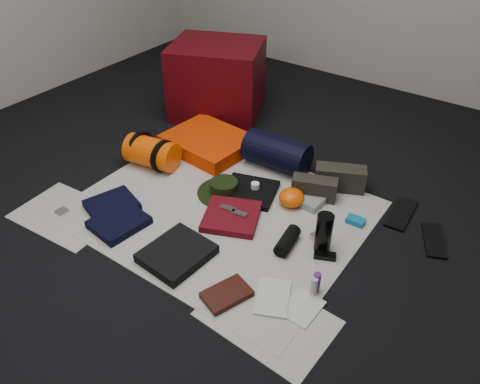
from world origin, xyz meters
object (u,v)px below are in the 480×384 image
Objects in this scene: water_bottle at (324,232)px; paperback_book at (227,294)px; navy_duffel at (277,153)px; sleeping_pad at (208,142)px; stuff_sack at (152,153)px; compact_camera at (318,239)px; red_cabinet at (217,79)px.

paperback_book is (-0.21, -0.56, -0.10)m from water_bottle.
navy_duffel is at bearing 130.14° from paperback_book.
sleeping_pad is 2.50× the size of water_bottle.
sleeping_pad is at bearing 152.11° from paperback_book.
stuff_sack reaches higher than compact_camera.
red_cabinet is at bearing 146.16° from water_bottle.
red_cabinet is 1.67m from compact_camera.
stuff_sack is at bearing -104.22° from red_cabinet.
sleeping_pad is 1.30× the size of navy_duffel.
stuff_sack is 1.29m from water_bottle.
stuff_sack reaches higher than sleeping_pad.
navy_duffel reaches higher than compact_camera.
stuff_sack is at bearing -157.60° from compact_camera.
water_bottle is (0.61, -0.53, -0.00)m from navy_duffel.
paperback_book is at bearing -74.06° from red_cabinet.
sleeping_pad is (0.30, -0.50, -0.22)m from red_cabinet.
compact_camera is 0.40× the size of paperback_book.
water_bottle is at bearing -21.88° from sleeping_pad.
red_cabinet is 0.91m from stuff_sack.
stuff_sack is 1.52× the size of water_bottle.
paperback_book is (1.07, -0.63, -0.08)m from stuff_sack.
compact_camera is (1.25, -0.03, -0.08)m from stuff_sack.
navy_duffel is 0.76m from compact_camera.
paperback_book is (-0.17, -0.59, -0.00)m from compact_camera.
water_bottle is at bearing 89.07° from paperback_book.
navy_duffel is (0.51, 0.08, 0.06)m from sleeping_pad.
stuff_sack is at bearing 169.82° from paperback_book.
red_cabinet is 7.54× the size of compact_camera.
compact_camera is at bearing 93.83° from paperback_book.
water_bottle is 0.11m from compact_camera.
compact_camera is at bearing -43.23° from navy_duffel.
compact_camera is (1.38, -0.92, -0.25)m from red_cabinet.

